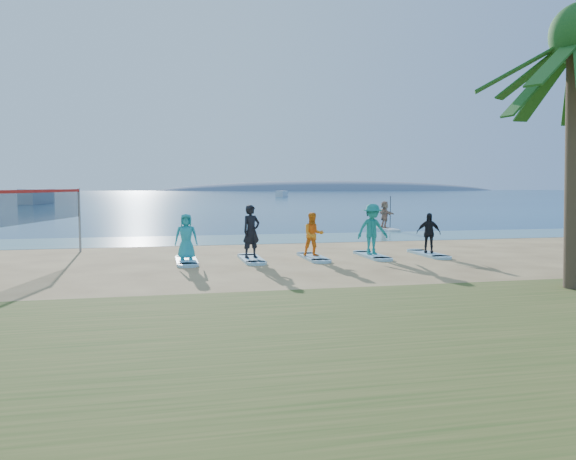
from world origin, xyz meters
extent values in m
plane|color=tan|center=(0.00, 0.00, 0.00)|extent=(600.00, 600.00, 0.00)
plane|color=teal|center=(0.00, 10.50, 0.01)|extent=(600.00, 600.00, 0.00)
plane|color=navy|center=(0.00, 160.00, 0.01)|extent=(600.00, 600.00, 0.00)
ellipsoid|color=slate|center=(95.00, 300.00, 0.00)|extent=(220.00, 56.00, 18.00)
cylinder|color=gray|center=(-7.07, 6.75, 1.25)|extent=(0.09, 0.09, 2.50)
cube|color=black|center=(-8.11, 2.37, 1.90)|extent=(2.10, 8.77, 1.00)
cube|color=red|center=(-8.11, 2.37, 2.42)|extent=(2.13, 8.77, 0.10)
cylinder|color=brown|center=(6.08, -4.48, 3.08)|extent=(0.52, 0.52, 6.16)
sphere|color=brown|center=(5.93, -4.38, 5.91)|extent=(0.70, 0.70, 0.70)
cube|color=silver|center=(8.91, 14.53, 0.06)|extent=(0.75, 3.01, 0.12)
imported|color=tan|center=(8.91, 14.53, 0.91)|extent=(0.63, 1.51, 1.59)
cube|color=silver|center=(-21.65, 70.64, 0.00)|extent=(3.73, 7.31, 2.17)
cube|color=silver|center=(24.56, 117.64, 0.00)|extent=(4.22, 6.57, 1.43)
cube|color=#91C7E1|center=(-3.12, 2.75, 0.04)|extent=(0.70, 2.20, 0.09)
imported|color=teal|center=(-3.12, 2.75, 0.87)|extent=(0.80, 0.55, 1.57)
cube|color=#91C7E1|center=(-0.89, 2.75, 0.04)|extent=(0.70, 2.20, 0.09)
imported|color=black|center=(-0.89, 2.75, 1.01)|extent=(0.80, 0.68, 1.84)
cube|color=#91C7E1|center=(1.35, 2.75, 0.04)|extent=(0.70, 2.20, 0.09)
imported|color=orange|center=(1.35, 2.75, 0.87)|extent=(0.78, 0.62, 1.56)
cube|color=#91C7E1|center=(3.58, 2.75, 0.04)|extent=(0.70, 2.20, 0.09)
imported|color=#1B837A|center=(3.58, 2.75, 1.01)|extent=(1.26, 0.80, 1.85)
cube|color=#91C7E1|center=(5.81, 2.75, 0.04)|extent=(0.70, 2.20, 0.09)
imported|color=black|center=(5.81, 2.75, 0.84)|extent=(0.95, 0.69, 1.49)
camera|label=1|loc=(-3.88, -16.47, 2.59)|focal=35.00mm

